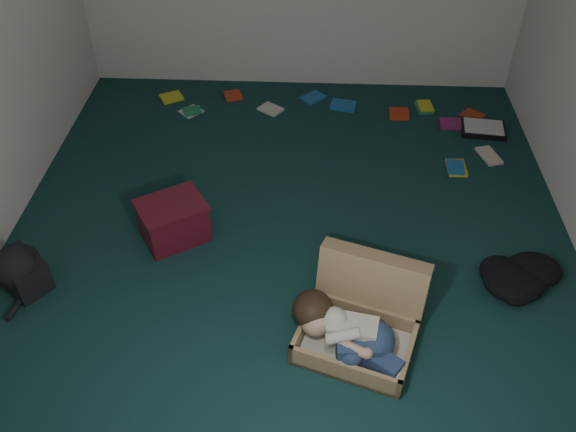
{
  "coord_description": "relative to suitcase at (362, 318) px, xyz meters",
  "views": [
    {
      "loc": [
        0.14,
        -3.14,
        2.98
      ],
      "look_at": [
        0.0,
        -0.15,
        0.35
      ],
      "focal_mm": 38.0,
      "sensor_mm": 36.0,
      "label": 1
    }
  ],
  "objects": [
    {
      "name": "floor",
      "position": [
        -0.47,
        0.81,
        -0.14
      ],
      "size": [
        4.5,
        4.5,
        0.0
      ],
      "primitive_type": "plane",
      "color": "#123433",
      "rests_on": "ground"
    },
    {
      "name": "suitcase",
      "position": [
        0.0,
        0.0,
        0.0
      ],
      "size": [
        0.83,
        0.82,
        0.48
      ],
      "rotation": [
        0.0,
        0.0,
        -0.32
      ],
      "color": "tan",
      "rests_on": "floor"
    },
    {
      "name": "person",
      "position": [
        -0.1,
        -0.14,
        0.04
      ],
      "size": [
        0.66,
        0.5,
        0.3
      ],
      "rotation": [
        0.0,
        0.0,
        -0.32
      ],
      "color": "beige",
      "rests_on": "suitcase"
    },
    {
      "name": "maroon_bin",
      "position": [
        -1.28,
        0.79,
        0.01
      ],
      "size": [
        0.56,
        0.53,
        0.31
      ],
      "rotation": [
        0.0,
        0.0,
        0.56
      ],
      "color": "#581220",
      "rests_on": "floor"
    },
    {
      "name": "backpack",
      "position": [
        -2.17,
        0.29,
        -0.02
      ],
      "size": [
        0.53,
        0.51,
        0.25
      ],
      "primitive_type": null,
      "rotation": [
        0.0,
        0.0,
        -0.64
      ],
      "color": "black",
      "rests_on": "floor"
    },
    {
      "name": "clothing_pile",
      "position": [
        1.1,
        0.45,
        -0.07
      ],
      "size": [
        0.54,
        0.47,
        0.15
      ],
      "primitive_type": null,
      "rotation": [
        0.0,
        0.0,
        0.18
      ],
      "color": "black",
      "rests_on": "floor"
    },
    {
      "name": "paper_tray",
      "position": [
        1.17,
        2.27,
        -0.12
      ],
      "size": [
        0.4,
        0.32,
        0.05
      ],
      "rotation": [
        0.0,
        0.0,
        -0.11
      ],
      "color": "black",
      "rests_on": "floor"
    },
    {
      "name": "book_scatter",
      "position": [
        -0.01,
        2.45,
        -0.14
      ],
      "size": [
        3.02,
        1.3,
        0.02
      ],
      "color": "yellow",
      "rests_on": "floor"
    }
  ]
}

